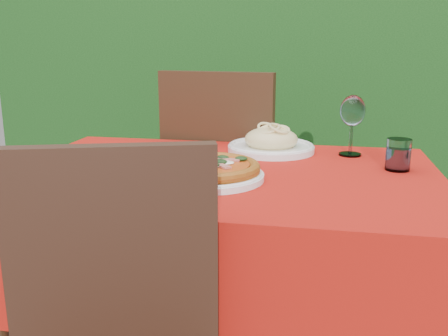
% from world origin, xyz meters
% --- Properties ---
extents(hedge, '(3.20, 0.55, 1.78)m').
position_xyz_m(hedge, '(0.00, 1.55, 0.92)').
color(hedge, black).
rests_on(hedge, ground).
extents(dining_table, '(1.26, 0.86, 0.75)m').
position_xyz_m(dining_table, '(0.00, 0.00, 0.60)').
color(dining_table, '#4C2B18').
rests_on(dining_table, ground).
extents(chair_far, '(0.51, 0.51, 1.01)m').
position_xyz_m(chair_far, '(-0.10, 0.57, 0.58)').
color(chair_far, black).
rests_on(chair_far, ground).
extents(pizza_plate, '(0.30, 0.30, 0.06)m').
position_xyz_m(pizza_plate, '(-0.01, -0.11, 0.77)').
color(pizza_plate, white).
rests_on(pizza_plate, dining_table).
extents(pasta_plate, '(0.30, 0.30, 0.08)m').
position_xyz_m(pasta_plate, '(0.12, 0.29, 0.78)').
color(pasta_plate, silver).
rests_on(pasta_plate, dining_table).
extents(water_glass, '(0.07, 0.07, 0.09)m').
position_xyz_m(water_glass, '(0.51, 0.10, 0.79)').
color(water_glass, silver).
rests_on(water_glass, dining_table).
extents(wine_glass, '(0.08, 0.08, 0.20)m').
position_xyz_m(wine_glass, '(0.38, 0.28, 0.89)').
color(wine_glass, silver).
rests_on(wine_glass, dining_table).
extents(fork, '(0.06, 0.18, 0.00)m').
position_xyz_m(fork, '(-0.29, -0.00, 0.75)').
color(fork, silver).
rests_on(fork, dining_table).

